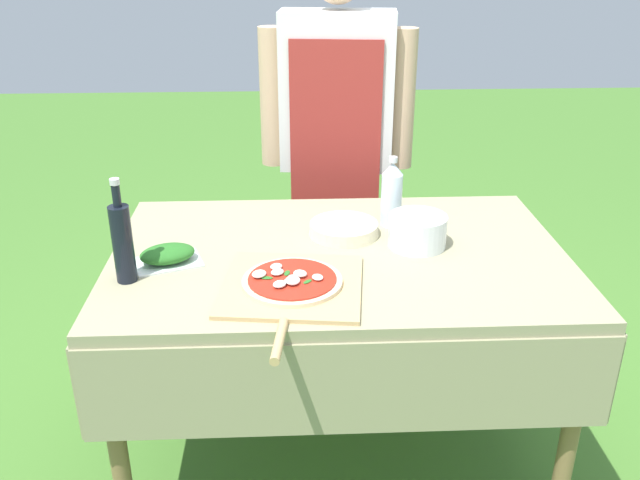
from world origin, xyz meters
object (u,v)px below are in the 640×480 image
object	(u,v)px
pizza_on_peel	(292,285)
oil_bottle	(122,241)
person_cook	(337,131)
herb_container	(167,255)
prep_table	(338,279)
mixing_tub	(417,231)
water_bottle	(392,194)
plate_stack	(344,229)

from	to	relation	value
pizza_on_peel	oil_bottle	xyz separation A→B (m)	(-0.46, 0.07, 0.11)
person_cook	herb_container	world-z (taller)	person_cook
prep_table	person_cook	world-z (taller)	person_cook
oil_bottle	prep_table	bearing A→B (deg)	14.72
pizza_on_peel	mixing_tub	distance (m)	0.47
prep_table	herb_container	distance (m)	0.53
prep_table	oil_bottle	bearing A→B (deg)	-165.28
water_bottle	herb_container	distance (m)	0.75
person_cook	prep_table	bearing A→B (deg)	93.40
herb_container	mixing_tub	distance (m)	0.76
pizza_on_peel	herb_container	size ratio (longest dim) A/B	2.60
oil_bottle	water_bottle	world-z (taller)	oil_bottle
mixing_tub	pizza_on_peel	bearing A→B (deg)	-146.07
pizza_on_peel	oil_bottle	world-z (taller)	oil_bottle
person_cook	herb_container	size ratio (longest dim) A/B	7.34
pizza_on_peel	herb_container	distance (m)	0.40
person_cook	mixing_tub	distance (m)	0.78
pizza_on_peel	plate_stack	distance (m)	0.40
pizza_on_peel	person_cook	bearing A→B (deg)	86.12
prep_table	plate_stack	size ratio (longest dim) A/B	6.21
person_cook	plate_stack	world-z (taller)	person_cook
oil_bottle	herb_container	world-z (taller)	oil_bottle
prep_table	mixing_tub	size ratio (longest dim) A/B	7.77
herb_container	prep_table	bearing A→B (deg)	6.37
oil_bottle	plate_stack	size ratio (longest dim) A/B	1.34
person_cook	herb_container	bearing A→B (deg)	62.99
person_cook	pizza_on_peel	xyz separation A→B (m)	(-0.19, -1.00, -0.15)
person_cook	oil_bottle	world-z (taller)	person_cook
prep_table	pizza_on_peel	distance (m)	0.29
plate_stack	herb_container	bearing A→B (deg)	-161.03
water_bottle	plate_stack	world-z (taller)	water_bottle
pizza_on_peel	water_bottle	distance (m)	0.55
prep_table	herb_container	world-z (taller)	herb_container
plate_stack	prep_table	bearing A→B (deg)	-101.24
prep_table	herb_container	size ratio (longest dim) A/B	6.33
water_bottle	herb_container	world-z (taller)	water_bottle
oil_bottle	mixing_tub	bearing A→B (deg)	12.67
pizza_on_peel	water_bottle	xyz separation A→B (m)	(0.33, 0.43, 0.10)
water_bottle	plate_stack	xyz separation A→B (m)	(-0.16, -0.07, -0.09)
person_cook	water_bottle	distance (m)	0.59
oil_bottle	mixing_tub	world-z (taller)	oil_bottle
person_cook	water_bottle	size ratio (longest dim) A/B	6.89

